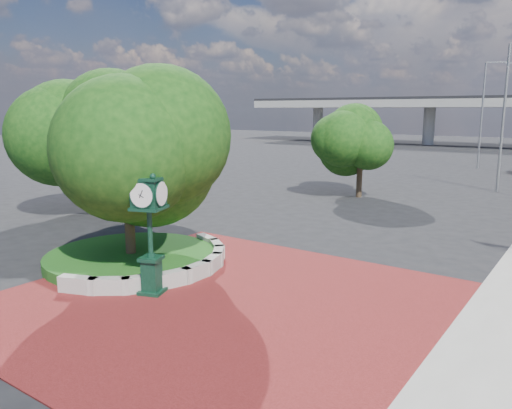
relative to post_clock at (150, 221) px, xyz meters
name	(u,v)px	position (x,y,z in m)	size (l,w,h in m)	color
ground	(240,291)	(2.05, 1.74, -2.30)	(200.00, 200.00, 0.00)	black
plaza	(220,301)	(2.05, 0.74, -2.28)	(12.00, 12.00, 0.04)	maroon
planter_wall	(177,267)	(-0.66, 1.74, -2.03)	(2.96, 6.77, 0.54)	#9E9B93
grass_bed	(131,258)	(-2.95, 1.74, -2.10)	(6.10, 6.10, 0.40)	#1B4B15
tree_planter	(127,162)	(-2.95, 1.74, 1.43)	(5.20, 5.20, 6.33)	#38281C
tree_northwest	(99,137)	(-10.95, 6.74, 1.83)	(5.60, 5.60, 6.93)	#38281C
tree_street	(361,147)	(-1.95, 19.74, 0.94)	(4.40, 4.40, 5.45)	#38281C
post_clock	(150,221)	(0.00, 0.00, 0.00)	(1.07, 1.07, 4.18)	black
street_lamp_near	(508,106)	(5.17, 27.18, 3.46)	(2.17, 0.73, 9.82)	slate
street_lamp_far	(485,107)	(0.99, 41.48, 3.51)	(2.15, 0.89, 9.91)	slate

